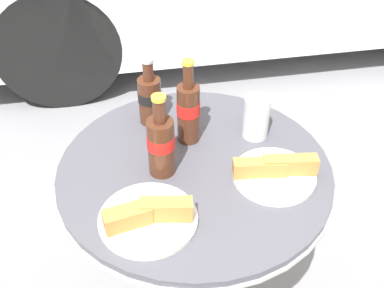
{
  "coord_description": "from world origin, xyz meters",
  "views": [
    {
      "loc": [
        -0.19,
        -0.97,
        1.61
      ],
      "look_at": [
        0.0,
        0.04,
        0.78
      ],
      "focal_mm": 45.0,
      "sensor_mm": 36.0,
      "label": 1
    }
  ],
  "objects_px": {
    "cola_bottle_right": "(188,110)",
    "drinking_glass": "(256,119)",
    "bistro_table": "(194,201)",
    "cola_bottle_left": "(161,144)",
    "cola_bottle_center": "(150,98)",
    "lunch_plate_near": "(148,216)",
    "lunch_plate_far": "(275,171)"
  },
  "relations": [
    {
      "from": "cola_bottle_left",
      "to": "bistro_table",
      "type": "bearing_deg",
      "value": 1.13
    },
    {
      "from": "cola_bottle_center",
      "to": "lunch_plate_near",
      "type": "xyz_separation_m",
      "value": [
        -0.06,
        -0.41,
        -0.07
      ]
    },
    {
      "from": "bistro_table",
      "to": "lunch_plate_near",
      "type": "xyz_separation_m",
      "value": [
        -0.15,
        -0.18,
        0.16
      ]
    },
    {
      "from": "cola_bottle_right",
      "to": "drinking_glass",
      "type": "xyz_separation_m",
      "value": [
        0.2,
        -0.02,
        -0.04
      ]
    },
    {
      "from": "cola_bottle_center",
      "to": "lunch_plate_far",
      "type": "xyz_separation_m",
      "value": [
        0.29,
        -0.32,
        -0.06
      ]
    },
    {
      "from": "lunch_plate_far",
      "to": "drinking_glass",
      "type": "bearing_deg",
      "value": 89.55
    },
    {
      "from": "cola_bottle_left",
      "to": "drinking_glass",
      "type": "bearing_deg",
      "value": 20.42
    },
    {
      "from": "drinking_glass",
      "to": "lunch_plate_near",
      "type": "distance_m",
      "value": 0.45
    },
    {
      "from": "bistro_table",
      "to": "lunch_plate_near",
      "type": "distance_m",
      "value": 0.28
    },
    {
      "from": "cola_bottle_left",
      "to": "cola_bottle_right",
      "type": "bearing_deg",
      "value": 52.95
    },
    {
      "from": "bistro_table",
      "to": "cola_bottle_left",
      "type": "distance_m",
      "value": 0.25
    },
    {
      "from": "lunch_plate_near",
      "to": "lunch_plate_far",
      "type": "relative_size",
      "value": 1.07
    },
    {
      "from": "cola_bottle_right",
      "to": "drinking_glass",
      "type": "distance_m",
      "value": 0.2
    },
    {
      "from": "cola_bottle_center",
      "to": "lunch_plate_far",
      "type": "height_order",
      "value": "cola_bottle_center"
    },
    {
      "from": "bistro_table",
      "to": "cola_bottle_right",
      "type": "height_order",
      "value": "cola_bottle_right"
    },
    {
      "from": "cola_bottle_right",
      "to": "lunch_plate_near",
      "type": "relative_size",
      "value": 1.07
    },
    {
      "from": "bistro_table",
      "to": "cola_bottle_right",
      "type": "xyz_separation_m",
      "value": [
        0.01,
        0.12,
        0.24
      ]
    },
    {
      "from": "cola_bottle_right",
      "to": "bistro_table",
      "type": "bearing_deg",
      "value": -92.73
    },
    {
      "from": "bistro_table",
      "to": "drinking_glass",
      "type": "bearing_deg",
      "value": 27.83
    },
    {
      "from": "bistro_table",
      "to": "cola_bottle_center",
      "type": "bearing_deg",
      "value": 111.19
    },
    {
      "from": "bistro_table",
      "to": "lunch_plate_near",
      "type": "bearing_deg",
      "value": -129.95
    },
    {
      "from": "cola_bottle_right",
      "to": "lunch_plate_near",
      "type": "xyz_separation_m",
      "value": [
        -0.15,
        -0.3,
        -0.08
      ]
    },
    {
      "from": "cola_bottle_left",
      "to": "lunch_plate_near",
      "type": "relative_size",
      "value": 1.0
    },
    {
      "from": "cola_bottle_right",
      "to": "lunch_plate_far",
      "type": "distance_m",
      "value": 0.29
    },
    {
      "from": "cola_bottle_right",
      "to": "lunch_plate_near",
      "type": "bearing_deg",
      "value": -117.09
    },
    {
      "from": "bistro_table",
      "to": "lunch_plate_far",
      "type": "distance_m",
      "value": 0.27
    },
    {
      "from": "lunch_plate_near",
      "to": "drinking_glass",
      "type": "bearing_deg",
      "value": 38.98
    },
    {
      "from": "bistro_table",
      "to": "cola_bottle_left",
      "type": "xyz_separation_m",
      "value": [
        -0.09,
        -0.0,
        0.23
      ]
    },
    {
      "from": "cola_bottle_right",
      "to": "cola_bottle_center",
      "type": "xyz_separation_m",
      "value": [
        -0.1,
        0.11,
        -0.02
      ]
    },
    {
      "from": "cola_bottle_center",
      "to": "lunch_plate_near",
      "type": "bearing_deg",
      "value": -97.92
    },
    {
      "from": "drinking_glass",
      "to": "cola_bottle_center",
      "type": "bearing_deg",
      "value": 156.5
    },
    {
      "from": "bistro_table",
      "to": "lunch_plate_near",
      "type": "height_order",
      "value": "lunch_plate_near"
    }
  ]
}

